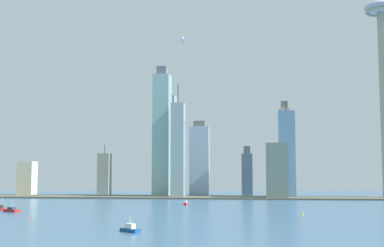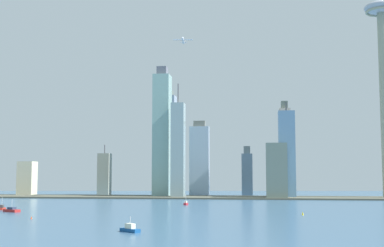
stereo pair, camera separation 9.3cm
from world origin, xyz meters
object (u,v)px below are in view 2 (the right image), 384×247
(skyscraper_8, at_px, (287,154))
(channel_buoy_0, at_px, (303,213))
(skyscraper_0, at_px, (162,134))
(boat_3, at_px, (186,203))
(skyscraper_4, at_px, (247,173))
(skyscraper_2, at_px, (168,144))
(skyscraper_9, at_px, (285,151))
(channel_buoy_2, at_px, (31,218))
(skyscraper_3, at_px, (104,174))
(skyscraper_1, at_px, (178,150))
(airplane, at_px, (183,40))
(boat_1, at_px, (130,229))
(skyscraper_5, at_px, (199,160))
(skyscraper_7, at_px, (27,179))
(boat_2, at_px, (2,208))
(observation_tower, at_px, (383,52))
(boat_0, at_px, (12,210))
(skyscraper_6, at_px, (277,171))

(skyscraper_8, xyz_separation_m, channel_buoy_0, (-2.56, -294.30, -56.42))
(skyscraper_0, distance_m, boat_3, 211.76)
(skyscraper_0, height_order, skyscraper_4, skyscraper_0)
(skyscraper_2, xyz_separation_m, skyscraper_9, (172.56, -7.00, -11.03))
(channel_buoy_2, bearing_deg, skyscraper_0, 86.25)
(skyscraper_2, height_order, skyscraper_3, skyscraper_2)
(skyscraper_1, distance_m, channel_buoy_2, 352.88)
(channel_buoy_0, height_order, airplane, airplane)
(skyscraper_1, xyz_separation_m, channel_buoy_2, (-50.44, -343.58, -62.70))
(boat_3, bearing_deg, skyscraper_4, -6.20)
(skyscraper_1, xyz_separation_m, airplane, (10.59, -27.77, 143.20))
(skyscraper_9, xyz_separation_m, airplane, (-134.52, -102.25, 141.72))
(skyscraper_1, relative_size, airplane, 5.70)
(skyscraper_0, bearing_deg, airplane, -53.96)
(boat_1, bearing_deg, skyscraper_3, -34.29)
(skyscraper_0, xyz_separation_m, boat_3, (59.97, -184.02, -85.92))
(skyscraper_4, relative_size, skyscraper_9, 0.52)
(skyscraper_5, relative_size, skyscraper_8, 0.85)
(skyscraper_3, height_order, skyscraper_8, skyscraper_8)
(skyscraper_0, height_order, skyscraper_1, skyscraper_0)
(skyscraper_5, bearing_deg, channel_buoy_0, -70.55)
(skyscraper_1, relative_size, skyscraper_4, 2.15)
(skyscraper_2, relative_size, skyscraper_7, 3.14)
(skyscraper_2, bearing_deg, skyscraper_7, -167.74)
(skyscraper_8, bearing_deg, boat_2, -134.74)
(skyscraper_8, relative_size, airplane, 4.73)
(skyscraper_5, relative_size, boat_2, 9.40)
(observation_tower, bearing_deg, boat_2, -146.01)
(skyscraper_9, height_order, boat_2, skyscraper_9)
(skyscraper_9, xyz_separation_m, boat_0, (-241.88, -353.58, -63.69))
(skyscraper_0, xyz_separation_m, boat_0, (-70.38, -302.18, -85.98))
(skyscraper_3, height_order, skyscraper_5, skyscraper_5)
(skyscraper_9, relative_size, channel_buoy_0, 51.92)
(skyscraper_9, bearing_deg, skyscraper_5, -171.95)
(skyscraper_7, distance_m, boat_0, 344.18)
(skyscraper_8, bearing_deg, skyscraper_9, 89.55)
(skyscraper_4, bearing_deg, skyscraper_6, -63.52)
(skyscraper_4, xyz_separation_m, skyscraper_9, (54.59, 11.63, 32.60))
(skyscraper_4, distance_m, skyscraper_5, 71.02)
(skyscraper_4, xyz_separation_m, boat_1, (-51.32, -479.79, -30.92))
(boat_1, xyz_separation_m, channel_buoy_0, (102.85, 134.97, -0.35))
(skyscraper_7, relative_size, skyscraper_9, 0.36)
(skyscraper_0, distance_m, channel_buoy_0, 358.97)
(skyscraper_3, height_order, channel_buoy_0, skyscraper_3)
(skyscraper_9, bearing_deg, channel_buoy_2, -115.07)
(skyscraper_5, xyz_separation_m, boat_3, (11.23, -218.06, -50.08))
(observation_tower, bearing_deg, boat_0, -141.91)
(observation_tower, bearing_deg, channel_buoy_2, -132.38)
(skyscraper_4, relative_size, skyscraper_6, 1.01)
(observation_tower, bearing_deg, skyscraper_1, -177.83)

